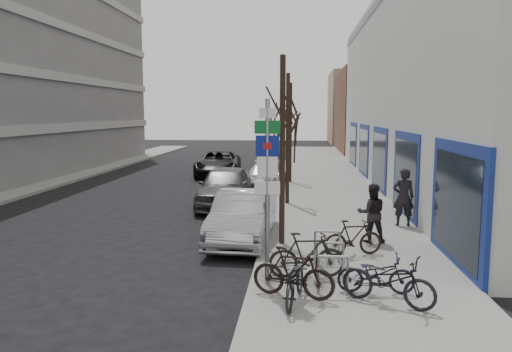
% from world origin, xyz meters
% --- Properties ---
extents(ground, '(120.00, 120.00, 0.00)m').
position_xyz_m(ground, '(0.00, 0.00, 0.00)').
color(ground, black).
rests_on(ground, ground).
extents(sidewalk_east, '(5.00, 70.00, 0.15)m').
position_xyz_m(sidewalk_east, '(4.50, 10.00, 0.07)').
color(sidewalk_east, slate).
rests_on(sidewalk_east, ground).
extents(brick_building_far, '(12.00, 14.00, 8.00)m').
position_xyz_m(brick_building_far, '(13.00, 40.00, 4.00)').
color(brick_building_far, brown).
rests_on(brick_building_far, ground).
extents(tan_building_far, '(13.00, 12.00, 9.00)m').
position_xyz_m(tan_building_far, '(13.50, 55.00, 4.50)').
color(tan_building_far, '#937A5B').
rests_on(tan_building_far, ground).
extents(highway_sign_pole, '(0.55, 0.10, 4.20)m').
position_xyz_m(highway_sign_pole, '(2.40, -0.01, 2.46)').
color(highway_sign_pole, gray).
rests_on(highway_sign_pole, ground).
extents(bike_rack, '(0.66, 2.26, 0.83)m').
position_xyz_m(bike_rack, '(3.80, 0.60, 0.66)').
color(bike_rack, gray).
rests_on(bike_rack, sidewalk_east).
extents(tree_near, '(1.80, 1.80, 5.50)m').
position_xyz_m(tree_near, '(2.60, 3.50, 4.10)').
color(tree_near, black).
rests_on(tree_near, ground).
extents(tree_mid, '(1.80, 1.80, 5.50)m').
position_xyz_m(tree_mid, '(2.60, 10.00, 4.10)').
color(tree_mid, black).
rests_on(tree_mid, ground).
extents(tree_far, '(1.80, 1.80, 5.50)m').
position_xyz_m(tree_far, '(2.60, 16.50, 4.10)').
color(tree_far, black).
rests_on(tree_far, ground).
extents(meter_front, '(0.10, 0.08, 1.27)m').
position_xyz_m(meter_front, '(2.15, 3.00, 0.92)').
color(meter_front, gray).
rests_on(meter_front, sidewalk_east).
extents(meter_mid, '(0.10, 0.08, 1.27)m').
position_xyz_m(meter_mid, '(2.15, 8.50, 0.92)').
color(meter_mid, gray).
rests_on(meter_mid, sidewalk_east).
extents(meter_back, '(0.10, 0.08, 1.27)m').
position_xyz_m(meter_back, '(2.15, 14.00, 0.92)').
color(meter_back, gray).
rests_on(meter_back, sidewalk_east).
extents(bike_near_left, '(0.79, 1.74, 1.02)m').
position_xyz_m(bike_near_left, '(3.03, -1.05, 0.66)').
color(bike_near_left, black).
rests_on(bike_near_left, sidewalk_east).
extents(bike_near_right, '(1.83, 0.99, 1.06)m').
position_xyz_m(bike_near_right, '(2.98, -0.77, 0.68)').
color(bike_near_right, black).
rests_on(bike_near_right, sidewalk_east).
extents(bike_mid_curb, '(1.62, 0.54, 0.98)m').
position_xyz_m(bike_mid_curb, '(4.70, -0.37, 0.64)').
color(bike_mid_curb, black).
rests_on(bike_mid_curb, sidewalk_east).
extents(bike_mid_inner, '(1.85, 0.80, 1.08)m').
position_xyz_m(bike_mid_inner, '(3.28, 0.49, 0.69)').
color(bike_mid_inner, black).
rests_on(bike_mid_inner, sidewalk_east).
extents(bike_far_curb, '(1.94, 1.37, 1.15)m').
position_xyz_m(bike_far_curb, '(4.84, -0.98, 0.73)').
color(bike_far_curb, black).
rests_on(bike_far_curb, sidewalk_east).
extents(bike_far_inner, '(1.68, 0.88, 0.98)m').
position_xyz_m(bike_far_inner, '(4.52, 2.41, 0.64)').
color(bike_far_inner, black).
rests_on(bike_far_inner, sidewalk_east).
extents(parked_car_front, '(1.81, 4.70, 1.53)m').
position_xyz_m(parked_car_front, '(1.40, 4.14, 0.76)').
color(parked_car_front, '#AEAFB4').
rests_on(parked_car_front, ground).
extents(parked_car_mid, '(2.07, 5.01, 1.70)m').
position_xyz_m(parked_car_mid, '(0.04, 9.67, 0.85)').
color(parked_car_mid, '#515055').
rests_on(parked_car_mid, ground).
extents(parked_car_back, '(2.05, 4.76, 1.37)m').
position_xyz_m(parked_car_back, '(1.40, 14.24, 0.68)').
color(parked_car_back, '#939497').
rests_on(parked_car_back, ground).
extents(lane_car, '(2.94, 5.74, 1.55)m').
position_xyz_m(lane_car, '(-1.91, 19.83, 0.77)').
color(lane_car, black).
rests_on(lane_car, ground).
extents(pedestrian_near, '(0.71, 0.47, 1.93)m').
position_xyz_m(pedestrian_near, '(6.55, 6.08, 1.12)').
color(pedestrian_near, black).
rests_on(pedestrian_near, sidewalk_east).
extents(pedestrian_far, '(0.66, 0.46, 1.74)m').
position_xyz_m(pedestrian_far, '(5.20, 3.85, 1.02)').
color(pedestrian_far, black).
rests_on(pedestrian_far, sidewalk_east).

